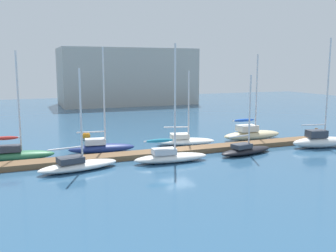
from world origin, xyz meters
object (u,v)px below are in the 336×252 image
object	(u,v)px
sailboat_6	(252,134)
sailboat_7	(321,140)
harbor_building_distant	(127,77)
mooring_buoy_orange	(86,136)
sailboat_4	(185,140)
sailboat_1	(78,164)
sailboat_0	(17,153)
sailboat_3	(170,155)
sailboat_5	(246,149)
sailboat_2	(101,146)

from	to	relation	value
sailboat_6	sailboat_7	xyz separation A→B (m)	(3.61, -5.28, 0.04)
sailboat_7	harbor_building_distant	size ratio (longest dim) A/B	0.39
mooring_buoy_orange	sailboat_4	bearing A→B (deg)	-35.86
sailboat_4	sailboat_7	distance (m)	11.94
sailboat_1	harbor_building_distant	size ratio (longest dim) A/B	0.28
sailboat_1	mooring_buoy_orange	distance (m)	11.02
sailboat_4	sailboat_0	bearing A→B (deg)	-164.46
sailboat_0	sailboat_7	bearing A→B (deg)	-7.49
sailboat_1	sailboat_4	world-z (taller)	sailboat_1
sailboat_4	mooring_buoy_orange	bearing A→B (deg)	157.60
sailboat_3	mooring_buoy_orange	distance (m)	11.81
sailboat_4	mooring_buoy_orange	size ratio (longest dim) A/B	8.52
sailboat_1	mooring_buoy_orange	xyz separation A→B (m)	(2.39, 10.76, -0.04)
sailboat_3	sailboat_7	xyz separation A→B (m)	(14.24, -0.08, 0.12)
sailboat_5	sailboat_0	bearing A→B (deg)	153.70
sailboat_0	sailboat_3	xyz separation A→B (m)	(10.58, -4.78, -0.03)
sailboat_7	harbor_building_distant	xyz separation A→B (m)	(-5.29, 43.68, 4.48)
sailboat_1	sailboat_7	world-z (taller)	sailboat_7
sailboat_0	sailboat_2	xyz separation A→B (m)	(6.49, 0.28, -0.03)
sailboat_6	sailboat_7	size ratio (longest dim) A/B	0.87
sailboat_0	sailboat_4	world-z (taller)	sailboat_0
mooring_buoy_orange	sailboat_1	bearing A→B (deg)	-102.52
sailboat_4	harbor_building_distant	bearing A→B (deg)	95.48
harbor_building_distant	sailboat_3	bearing A→B (deg)	-101.59
sailboat_1	harbor_building_distant	xyz separation A→B (m)	(15.65, 43.36, 4.69)
sailboat_2	sailboat_7	xyz separation A→B (m)	(18.32, -5.13, 0.12)
sailboat_5	harbor_building_distant	world-z (taller)	harbor_building_distant
sailboat_0	sailboat_5	distance (m)	17.84
sailboat_1	sailboat_3	distance (m)	6.71
sailboat_5	sailboat_6	xyz separation A→B (m)	(3.99, 5.09, 0.20)
sailboat_1	sailboat_6	xyz separation A→B (m)	(17.34, 4.96, 0.17)
sailboat_2	harbor_building_distant	world-z (taller)	harbor_building_distant
sailboat_4	sailboat_6	world-z (taller)	sailboat_6
sailboat_1	harbor_building_distant	distance (m)	46.34
mooring_buoy_orange	sailboat_5	bearing A→B (deg)	-44.79
sailboat_1	sailboat_6	distance (m)	18.03
sailboat_3	sailboat_5	world-z (taller)	sailboat_3
mooring_buoy_orange	sailboat_6	bearing A→B (deg)	-21.18
sailboat_0	sailboat_5	size ratio (longest dim) A/B	1.28
sailboat_3	mooring_buoy_orange	bearing A→B (deg)	114.51
sailboat_1	sailboat_0	bearing A→B (deg)	119.32
sailboat_3	mooring_buoy_orange	size ratio (longest dim) A/B	11.05
sailboat_5	sailboat_7	xyz separation A→B (m)	(7.59, -0.19, 0.24)
sailboat_4	sailboat_5	xyz separation A→B (m)	(3.07, -5.18, -0.03)
sailboat_3	sailboat_7	world-z (taller)	sailboat_7
mooring_buoy_orange	sailboat_0	bearing A→B (deg)	-135.19
sailboat_2	sailboat_7	distance (m)	19.03
harbor_building_distant	sailboat_7	bearing A→B (deg)	-83.09
sailboat_1	sailboat_6	world-z (taller)	sailboat_6
sailboat_2	sailboat_7	world-z (taller)	sailboat_7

